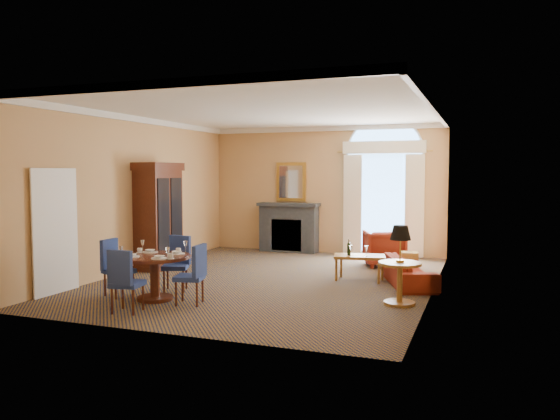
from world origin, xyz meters
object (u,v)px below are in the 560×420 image
at_px(sofa, 409,271).
at_px(coffee_table, 359,257).
at_px(dining_table, 155,267).
at_px(armchair, 384,248).
at_px(armoire, 158,217).
at_px(side_table, 400,257).

xyz_separation_m(sofa, coffee_table, (-0.94, 0.07, 0.19)).
xyz_separation_m(dining_table, armchair, (2.90, 4.49, -0.15)).
bearing_deg(dining_table, coffee_table, 44.77).
bearing_deg(armoire, side_table, -15.51).
relative_size(sofa, side_table, 1.44).
relative_size(coffee_table, side_table, 0.86).
xyz_separation_m(dining_table, coffee_table, (2.73, 2.71, -0.10)).
bearing_deg(sofa, dining_table, 105.66).
distance_m(dining_table, coffee_table, 3.85).
xyz_separation_m(armoire, side_table, (5.32, -1.48, -0.35)).
xyz_separation_m(sofa, armchair, (-0.78, 1.86, 0.14)).
distance_m(armchair, coffee_table, 1.79).
bearing_deg(sofa, armchair, 2.81).
bearing_deg(sofa, armoire, 70.84).
bearing_deg(armchair, side_table, 83.04).
bearing_deg(coffee_table, armoire, 169.86).
xyz_separation_m(armoire, sofa, (5.27, 0.07, -0.83)).
relative_size(dining_table, side_table, 0.95).
distance_m(armoire, armchair, 4.94).
bearing_deg(armchair, armoire, 2.61).
height_order(armchair, coffee_table, coffee_table).
bearing_deg(sofa, coffee_table, 65.52).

